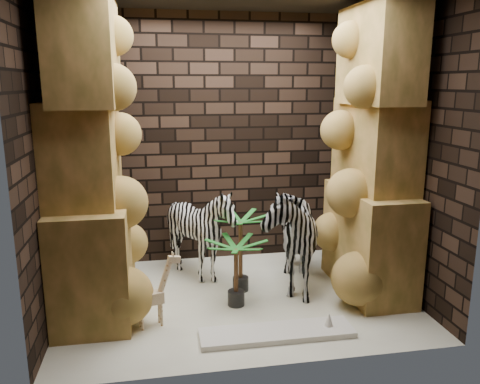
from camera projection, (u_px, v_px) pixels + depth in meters
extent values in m
plane|color=white|center=(238.00, 298.00, 4.98)|extent=(3.50, 3.50, 0.00)
plane|color=black|center=(220.00, 140.00, 5.84)|extent=(3.50, 0.00, 3.50)
plane|color=black|center=(268.00, 180.00, 3.44)|extent=(3.50, 0.00, 3.50)
plane|color=black|center=(48.00, 160.00, 4.34)|extent=(0.00, 3.00, 3.00)
plane|color=black|center=(404.00, 151.00, 4.95)|extent=(0.00, 3.00, 3.00)
imported|color=white|center=(287.00, 224.00, 5.16)|extent=(0.84, 1.28, 1.41)
imported|color=white|center=(201.00, 237.00, 5.38)|extent=(1.11, 1.27, 1.00)
cube|color=white|center=(277.00, 333.00, 4.24)|extent=(1.37, 0.34, 0.05)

